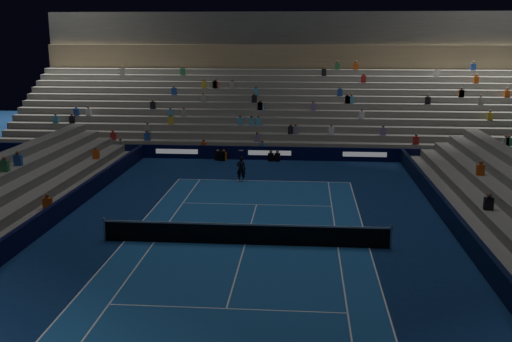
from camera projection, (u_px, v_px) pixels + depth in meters
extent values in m
plane|color=#0D2350|center=(245.00, 245.00, 26.60)|extent=(90.00, 90.00, 0.00)
cube|color=#194D8E|center=(245.00, 245.00, 26.60)|extent=(10.97, 23.77, 0.01)
cube|color=black|center=(270.00, 153.00, 44.46)|extent=(44.00, 0.25, 1.00)
cube|color=black|center=(469.00, 240.00, 25.72)|extent=(0.25, 37.00, 1.00)
cube|color=black|center=(34.00, 228.00, 27.26)|extent=(0.25, 37.00, 1.00)
cube|color=slate|center=(270.00, 154.00, 45.49)|extent=(44.00, 1.00, 0.50)
cube|color=slate|center=(271.00, 148.00, 46.40)|extent=(44.00, 1.00, 1.00)
cube|color=slate|center=(272.00, 143.00, 47.32)|extent=(44.00, 1.00, 1.50)
cube|color=slate|center=(273.00, 137.00, 48.23)|extent=(44.00, 1.00, 2.00)
cube|color=slate|center=(273.00, 132.00, 49.15)|extent=(44.00, 1.00, 2.50)
cube|color=slate|center=(274.00, 128.00, 50.06)|extent=(44.00, 1.00, 3.00)
cube|color=slate|center=(275.00, 123.00, 50.98)|extent=(44.00, 1.00, 3.50)
cube|color=slate|center=(275.00, 118.00, 51.89)|extent=(44.00, 1.00, 4.00)
cube|color=slate|center=(276.00, 114.00, 52.81)|extent=(44.00, 1.00, 4.50)
cube|color=slate|center=(276.00, 110.00, 53.72)|extent=(44.00, 1.00, 5.00)
cube|color=slate|center=(277.00, 106.00, 54.64)|extent=(44.00, 1.00, 5.50)
cube|color=slate|center=(277.00, 102.00, 55.55)|extent=(44.00, 1.00, 6.00)
cube|color=#877454|center=(278.00, 57.00, 55.70)|extent=(44.00, 0.60, 2.20)
cube|color=#454542|center=(279.00, 28.00, 56.48)|extent=(44.00, 2.40, 3.00)
cube|color=slate|center=(487.00, 246.00, 25.71)|extent=(1.00, 37.00, 0.50)
cube|color=slate|center=(511.00, 241.00, 25.57)|extent=(1.00, 37.00, 1.00)
cube|color=slate|center=(18.00, 233.00, 27.38)|extent=(1.00, 37.00, 0.50)
cylinder|color=#B2B2B7|center=(104.00, 229.00, 26.99)|extent=(0.10, 0.10, 1.10)
cylinder|color=#B2B2B7|center=(391.00, 237.00, 25.97)|extent=(0.10, 0.10, 1.10)
cube|color=black|center=(245.00, 235.00, 26.50)|extent=(12.80, 0.03, 0.90)
cube|color=white|center=(245.00, 225.00, 26.39)|extent=(12.80, 0.04, 0.08)
imported|color=black|center=(241.00, 169.00, 37.82)|extent=(0.61, 0.41, 1.64)
cube|color=black|center=(222.00, 156.00, 44.32)|extent=(0.58, 0.68, 0.66)
cylinder|color=black|center=(221.00, 154.00, 43.81)|extent=(0.21, 0.37, 0.16)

